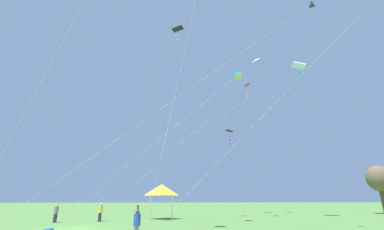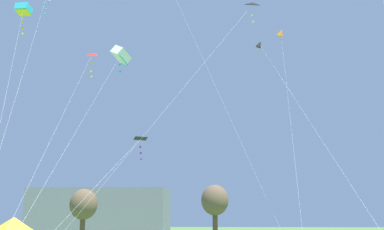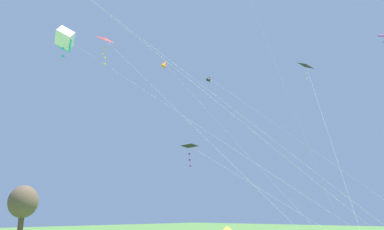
% 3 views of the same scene
% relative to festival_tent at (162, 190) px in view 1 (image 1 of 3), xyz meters
% --- Properties ---
extents(ground_plane, '(220.00, 220.00, 0.00)m').
position_rel_festival_tent_xyz_m(ground_plane, '(8.22, -5.85, -2.89)').
color(ground_plane, '#4C7A38').
extents(tree_far_centre, '(3.21, 3.21, 6.48)m').
position_rel_festival_tent_xyz_m(tree_far_centre, '(-6.00, 30.15, 1.72)').
color(tree_far_centre, brown).
rests_on(tree_far_centre, ground).
extents(festival_tent, '(2.59, 2.59, 3.45)m').
position_rel_festival_tent_xyz_m(festival_tent, '(0.00, 0.00, 0.00)').
color(festival_tent, '#B7B7BC').
rests_on(festival_tent, ground).
extents(person_grey_shirt, '(0.36, 0.36, 1.77)m').
position_rel_festival_tent_xyz_m(person_grey_shirt, '(2.70, -9.29, -2.03)').
color(person_grey_shirt, '#282833').
rests_on(person_grey_shirt, ground).
extents(person_yellow_shirt, '(0.38, 0.38, 1.62)m').
position_rel_festival_tent_xyz_m(person_yellow_shirt, '(2.03, -5.59, -2.01)').
color(person_yellow_shirt, '#282833').
rests_on(person_yellow_shirt, ground).
extents(person_blue_shirt, '(0.36, 0.36, 1.74)m').
position_rel_festival_tent_xyz_m(person_blue_shirt, '(13.78, -0.98, -2.04)').
color(person_blue_shirt, brown).
rests_on(person_blue_shirt, ground).
extents(kite_black_delta_0, '(10.15, 7.01, 14.83)m').
position_rel_festival_tent_xyz_m(kite_black_delta_0, '(11.45, 0.90, 11.50)').
color(kite_black_delta_0, silver).
rests_on(kite_black_delta_0, ground).
extents(kite_cyan_box_2, '(9.62, 20.66, 20.08)m').
position_rel_festival_tent_xyz_m(kite_cyan_box_2, '(-5.84, 10.73, 16.71)').
color(kite_cyan_box_2, silver).
rests_on(kite_cyan_box_2, ground).
extents(kite_red_delta_3, '(1.85, 16.66, 15.71)m').
position_rel_festival_tent_xyz_m(kite_red_delta_3, '(0.20, 9.83, 12.24)').
color(kite_red_delta_3, silver).
rests_on(kite_red_delta_3, ground).
extents(kite_black_diamond_4, '(2.96, 19.66, 16.76)m').
position_rel_festival_tent_xyz_m(kite_black_diamond_4, '(12.99, 11.13, 13.41)').
color(kite_black_diamond_4, silver).
rests_on(kite_black_diamond_4, ground).
extents(kite_white_delta_5, '(8.36, 22.94, 22.61)m').
position_rel_festival_tent_xyz_m(kite_white_delta_5, '(-5.20, 13.30, 18.99)').
color(kite_white_delta_5, silver).
rests_on(kite_white_delta_5, ground).
extents(kite_black_delta_8, '(2.90, 15.93, 8.42)m').
position_rel_festival_tent_xyz_m(kite_black_delta_8, '(4.72, 6.28, 5.27)').
color(kite_black_delta_8, silver).
rests_on(kite_black_delta_8, ground).
extents(kite_white_box_9, '(2.95, 26.98, 18.81)m').
position_rel_festival_tent_xyz_m(kite_white_box_9, '(0.85, 16.66, 14.96)').
color(kite_white_box_9, silver).
rests_on(kite_white_box_9, ground).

